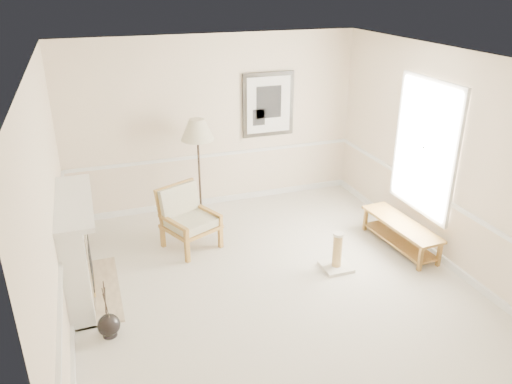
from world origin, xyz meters
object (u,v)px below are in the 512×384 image
at_px(armchair, 186,215).
at_px(bench, 401,231).
at_px(floor_lamp, 197,132).
at_px(floor_vase, 109,326).
at_px(scratching_post, 337,257).

distance_m(armchair, bench, 3.17).
distance_m(floor_lamp, bench, 3.44).
xyz_separation_m(floor_vase, bench, (4.23, 0.65, 0.14)).
height_order(floor_lamp, bench, floor_lamp).
bearing_deg(bench, scratching_post, -168.78).
xyz_separation_m(floor_vase, scratching_post, (3.07, 0.41, 0.04)).
xyz_separation_m(floor_vase, floor_lamp, (1.68, 2.62, 1.33)).
bearing_deg(floor_vase, bench, 8.67).
height_order(floor_lamp, scratching_post, floor_lamp).
relative_size(armchair, scratching_post, 1.72).
height_order(floor_vase, scratching_post, floor_vase).
relative_size(bench, scratching_post, 2.60).
distance_m(floor_vase, armchair, 2.20).
bearing_deg(floor_lamp, armchair, -115.71).
height_order(armchair, scratching_post, armchair).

